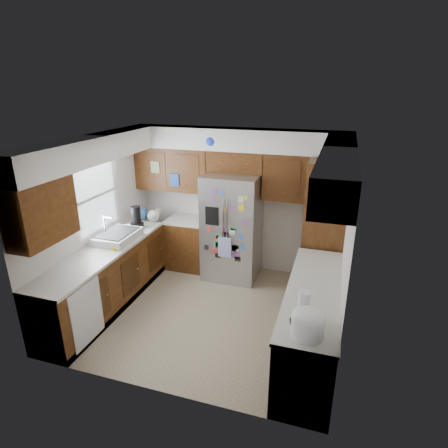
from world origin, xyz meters
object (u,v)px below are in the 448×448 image
(fridge, at_px, (232,227))
(rice_cooker, at_px, (308,322))
(paper_towel, at_px, (304,304))
(pantry, at_px, (324,228))

(fridge, distance_m, rice_cooker, 2.98)
(fridge, relative_size, paper_towel, 6.51)
(pantry, distance_m, paper_towel, 2.20)
(rice_cooker, height_order, paper_towel, rice_cooker)
(fridge, xyz_separation_m, paper_towel, (1.43, -2.25, 0.16))
(fridge, relative_size, rice_cooker, 5.53)
(fridge, bearing_deg, rice_cooker, -59.77)
(pantry, distance_m, rice_cooker, 2.52)
(rice_cooker, bearing_deg, pantry, 89.99)
(rice_cooker, relative_size, paper_towel, 1.18)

